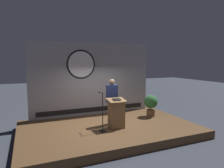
% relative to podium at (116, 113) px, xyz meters
% --- Properties ---
extents(ground_plane, '(40.00, 40.00, 0.00)m').
position_rel_podium_xyz_m(ground_plane, '(-0.15, 0.36, -0.83)').
color(ground_plane, '#383D47').
extents(stage_platform, '(6.40, 4.00, 0.30)m').
position_rel_podium_xyz_m(stage_platform, '(-0.15, 0.36, -0.68)').
color(stage_platform, brown).
rests_on(stage_platform, ground).
extents(banner_display, '(5.55, 0.12, 3.23)m').
position_rel_podium_xyz_m(banner_display, '(-0.17, 2.20, 1.08)').
color(banner_display, '#9E9EA3').
rests_on(banner_display, stage_platform).
extents(podium, '(0.64, 0.50, 1.09)m').
position_rel_podium_xyz_m(podium, '(0.00, 0.00, 0.00)').
color(podium, olive).
rests_on(podium, stage_platform).
extents(speaker_person, '(0.40, 0.26, 1.74)m').
position_rel_podium_xyz_m(speaker_person, '(0.03, 0.48, 0.36)').
color(speaker_person, black).
rests_on(speaker_person, stage_platform).
extents(microphone_stand, '(0.24, 0.47, 1.37)m').
position_rel_podium_xyz_m(microphone_stand, '(-0.59, -0.11, -0.06)').
color(microphone_stand, black).
rests_on(microphone_stand, stage_platform).
extents(potted_plant, '(0.58, 0.58, 0.94)m').
position_rel_podium_xyz_m(potted_plant, '(2.03, 0.80, 0.04)').
color(potted_plant, brown).
rests_on(potted_plant, stage_platform).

